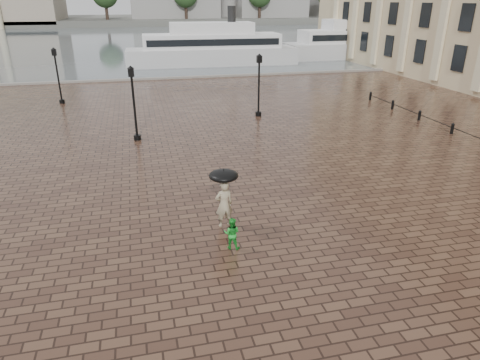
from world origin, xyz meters
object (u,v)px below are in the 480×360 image
object	(u,v)px
adult_pedestrian	(224,204)
child_pedestrian	(232,233)
street_lamps	(147,86)
ferry_far	(360,42)
ferry_near	(212,47)

from	to	relation	value
adult_pedestrian	child_pedestrian	bearing A→B (deg)	81.20
street_lamps	adult_pedestrian	distance (m)	17.61
street_lamps	ferry_far	size ratio (longest dim) A/B	0.68
street_lamps	ferry_far	xyz separation A→B (m)	(32.39, 29.09, -0.08)
ferry_near	street_lamps	bearing A→B (deg)	-107.69
street_lamps	child_pedestrian	world-z (taller)	street_lamps
street_lamps	child_pedestrian	size ratio (longest dim) A/B	13.19
child_pedestrian	ferry_near	size ratio (longest dim) A/B	0.05
adult_pedestrian	ferry_near	bearing A→B (deg)	-106.21
ferry_far	street_lamps	bearing A→B (deg)	-138.47
child_pedestrian	ferry_near	xyz separation A→B (m)	(7.51, 45.68, 1.62)
street_lamps	ferry_near	bearing A→B (deg)	70.34
adult_pedestrian	ferry_near	distance (m)	44.70
ferry_near	adult_pedestrian	bearing A→B (deg)	-97.63
child_pedestrian	ferry_near	world-z (taller)	ferry_near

